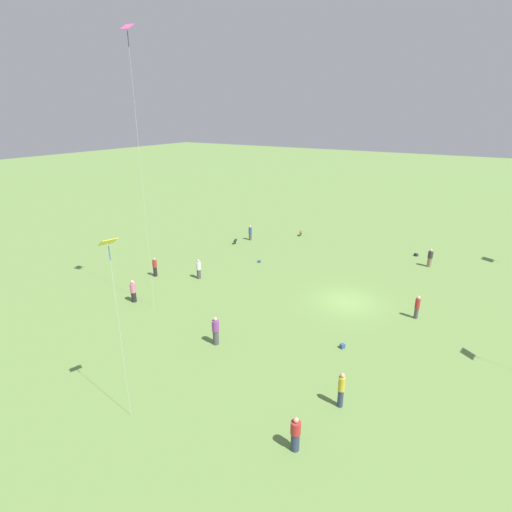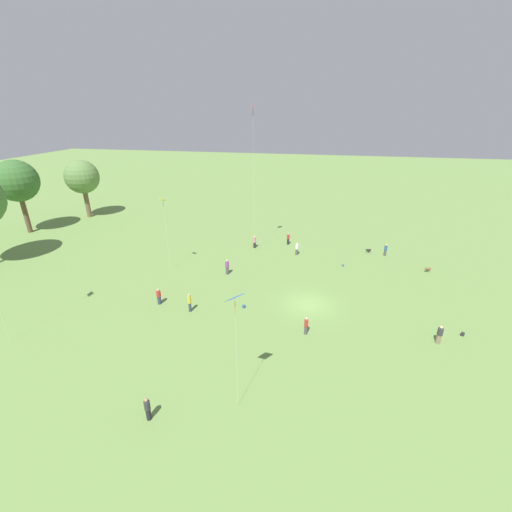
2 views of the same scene
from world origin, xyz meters
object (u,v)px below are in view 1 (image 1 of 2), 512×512
(person_9, at_px, (295,434))
(kite_3, at_px, (130,57))
(person_1, at_px, (216,331))
(picnic_bag_2, at_px, (342,346))
(picnic_bag_0, at_px, (416,255))
(person_0, at_px, (250,233))
(person_2, at_px, (341,390))
(person_3, at_px, (430,258))
(kite_4, at_px, (109,253))
(person_5, at_px, (133,291))
(person_8, at_px, (155,267))
(picnic_bag_1, at_px, (259,261))
(dog_0, at_px, (235,241))
(person_6, at_px, (417,307))
(dog_1, at_px, (301,233))
(person_7, at_px, (199,269))

(person_9, xyz_separation_m, kite_3, (14.80, -6.51, 15.80))
(person_1, bearing_deg, picnic_bag_2, 14.64)
(picnic_bag_0, bearing_deg, person_0, 14.02)
(person_2, height_order, person_3, person_2)
(person_3, relative_size, kite_4, 0.19)
(person_5, bearing_deg, person_3, 89.61)
(person_9, bearing_deg, picnic_bag_0, 98.96)
(person_1, distance_m, kite_4, 10.15)
(person_0, relative_size, person_8, 0.98)
(person_2, distance_m, picnic_bag_2, 5.28)
(person_0, xyz_separation_m, person_5, (-0.73, 17.60, 0.04))
(person_9, height_order, picnic_bag_1, person_9)
(person_5, distance_m, dog_0, 15.58)
(person_3, relative_size, person_6, 1.00)
(person_6, height_order, person_8, person_6)
(person_8, distance_m, picnic_bag_0, 25.29)
(person_0, distance_m, person_8, 13.22)
(person_1, xyz_separation_m, dog_1, (5.38, -23.36, -0.53))
(person_1, bearing_deg, person_5, 157.22)
(person_0, height_order, person_9, person_9)
(person_2, bearing_deg, person_7, 34.29)
(kite_3, relative_size, picnic_bag_1, 58.93)
(person_2, distance_m, person_7, 18.23)
(person_0, bearing_deg, person_3, -130.06)
(person_3, height_order, kite_4, kite_4)
(person_9, height_order, kite_4, kite_4)
(person_7, xyz_separation_m, kite_4, (-7.78, 14.59, 7.32))
(person_8, xyz_separation_m, person_9, (-18.86, 10.74, -0.01))
(person_2, xyz_separation_m, dog_0, (18.67, -18.24, -0.61))
(kite_4, bearing_deg, dog_0, -96.02)
(kite_4, height_order, picnic_bag_2, kite_4)
(person_7, bearing_deg, person_8, -70.18)
(person_0, distance_m, picnic_bag_0, 17.42)
(person_8, bearing_deg, person_2, -173.90)
(dog_0, bearing_deg, person_9, 110.36)
(dog_0, height_order, picnic_bag_0, dog_0)
(person_9, bearing_deg, person_6, 90.03)
(person_5, relative_size, picnic_bag_1, 5.60)
(person_8, bearing_deg, picnic_bag_2, -160.90)
(person_8, relative_size, dog_1, 2.33)
(person_5, height_order, kite_3, kite_3)
(person_2, relative_size, person_9, 1.13)
(dog_0, xyz_separation_m, picnic_bag_1, (-5.12, 3.45, -0.27))
(kite_4, bearing_deg, person_0, -98.90)
(dog_1, bearing_deg, kite_3, 63.00)
(person_5, relative_size, picnic_bag_0, 4.00)
(picnic_bag_1, bearing_deg, person_7, 67.98)
(person_9, relative_size, picnic_bag_2, 4.99)
(kite_3, bearing_deg, picnic_bag_2, 49.00)
(person_0, relative_size, picnic_bag_2, 4.86)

